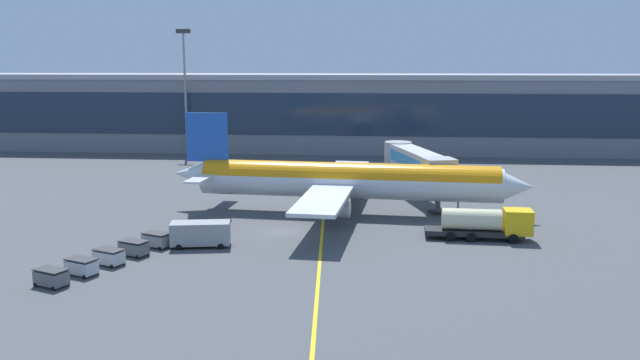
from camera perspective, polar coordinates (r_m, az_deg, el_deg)
ground_plane at (r=70.44m, az=-3.13°, el=-4.56°), size 700.00×700.00×0.00m
apron_lead_in_line at (r=71.93m, az=0.22°, el=-4.23°), size 5.48×79.85×0.01m
terminal_building at (r=137.14m, az=4.20°, el=6.00°), size 188.84×21.25×15.76m
main_airliner at (r=77.62m, az=2.31°, el=-0.02°), size 43.67×34.60×12.04m
jet_bridge at (r=87.06m, az=8.37°, el=1.65°), size 8.51×19.61×6.85m
fuel_tanker at (r=68.96m, az=14.37°, el=-3.69°), size 10.90×3.05×3.25m
lavatory_truck at (r=65.42m, az=-10.59°, el=-4.59°), size 6.11×3.25×2.50m
baggage_cart_0 at (r=57.72m, az=-22.60°, el=-7.90°), size 3.03×2.41×1.48m
baggage_cart_1 at (r=59.73m, az=-20.27°, el=-7.14°), size 3.03×2.41×1.48m
baggage_cart_2 at (r=61.84m, az=-18.10°, el=-6.42°), size 3.03×2.41×1.48m
baggage_cart_3 at (r=64.04m, az=-16.09°, el=-5.74°), size 3.03×2.41×1.48m
baggage_cart_4 at (r=66.32m, az=-14.21°, el=-5.10°), size 3.03×2.41×1.48m
apron_light_mast_1 at (r=130.39m, az=-11.81°, el=8.39°), size 2.80×0.50×24.49m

